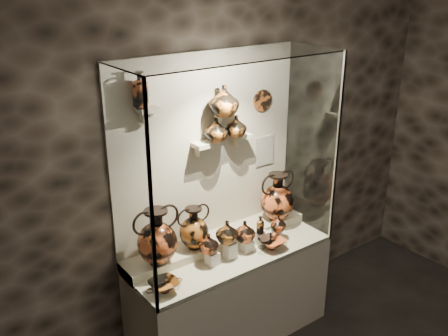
# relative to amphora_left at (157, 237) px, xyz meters

# --- Properties ---
(wall_back) EXTENTS (5.00, 0.02, 3.20)m
(wall_back) POSITION_rel_amphora_left_xyz_m (0.60, 0.21, 0.48)
(wall_back) COLOR black
(wall_back) RESTS_ON ground
(plinth) EXTENTS (1.70, 0.60, 0.80)m
(plinth) POSITION_rel_amphora_left_xyz_m (0.60, -0.11, -0.72)
(plinth) COLOR #BCB297
(plinth) RESTS_ON floor
(front_tier) EXTENTS (1.68, 0.58, 0.03)m
(front_tier) POSITION_rel_amphora_left_xyz_m (0.60, -0.11, -0.31)
(front_tier) COLOR beige
(front_tier) RESTS_ON plinth
(rear_tier) EXTENTS (1.70, 0.25, 0.10)m
(rear_tier) POSITION_rel_amphora_left_xyz_m (0.60, 0.06, -0.27)
(rear_tier) COLOR beige
(rear_tier) RESTS_ON plinth
(back_panel) EXTENTS (1.70, 0.03, 1.60)m
(back_panel) POSITION_rel_amphora_left_xyz_m (0.60, 0.20, 0.48)
(back_panel) COLOR #BCB297
(back_panel) RESTS_ON plinth
(glass_front) EXTENTS (1.70, 0.01, 1.60)m
(glass_front) POSITION_rel_amphora_left_xyz_m (0.60, -0.41, 0.48)
(glass_front) COLOR white
(glass_front) RESTS_ON plinth
(glass_left) EXTENTS (0.01, 0.60, 1.60)m
(glass_left) POSITION_rel_amphora_left_xyz_m (-0.25, -0.11, 0.48)
(glass_left) COLOR white
(glass_left) RESTS_ON plinth
(glass_right) EXTENTS (0.01, 0.60, 1.60)m
(glass_right) POSITION_rel_amphora_left_xyz_m (1.44, -0.11, 0.48)
(glass_right) COLOR white
(glass_right) RESTS_ON plinth
(glass_top) EXTENTS (1.70, 0.60, 0.01)m
(glass_top) POSITION_rel_amphora_left_xyz_m (0.60, -0.11, 1.27)
(glass_top) COLOR white
(glass_top) RESTS_ON back_panel
(frame_post_left) EXTENTS (0.02, 0.02, 1.60)m
(frame_post_left) POSITION_rel_amphora_left_xyz_m (-0.24, -0.40, 0.48)
(frame_post_left) COLOR gray
(frame_post_left) RESTS_ON plinth
(frame_post_right) EXTENTS (0.02, 0.02, 1.60)m
(frame_post_right) POSITION_rel_amphora_left_xyz_m (1.44, -0.40, 0.48)
(frame_post_right) COLOR gray
(frame_post_right) RESTS_ON plinth
(pedestal_a) EXTENTS (0.09, 0.09, 0.10)m
(pedestal_a) POSITION_rel_amphora_left_xyz_m (0.38, -0.16, -0.24)
(pedestal_a) COLOR silver
(pedestal_a) RESTS_ON front_tier
(pedestal_b) EXTENTS (0.09, 0.09, 0.13)m
(pedestal_b) POSITION_rel_amphora_left_xyz_m (0.55, -0.16, -0.23)
(pedestal_b) COLOR silver
(pedestal_b) RESTS_ON front_tier
(pedestal_c) EXTENTS (0.09, 0.09, 0.09)m
(pedestal_c) POSITION_rel_amphora_left_xyz_m (0.72, -0.16, -0.25)
(pedestal_c) COLOR silver
(pedestal_c) RESTS_ON front_tier
(pedestal_d) EXTENTS (0.09, 0.09, 0.12)m
(pedestal_d) POSITION_rel_amphora_left_xyz_m (0.88, -0.16, -0.23)
(pedestal_d) COLOR silver
(pedestal_d) RESTS_ON front_tier
(pedestal_e) EXTENTS (0.09, 0.09, 0.08)m
(pedestal_e) POSITION_rel_amphora_left_xyz_m (1.02, -0.16, -0.25)
(pedestal_e) COLOR silver
(pedestal_e) RESTS_ON front_tier
(bracket_ul) EXTENTS (0.14, 0.12, 0.04)m
(bracket_ul) POSITION_rel_amphora_left_xyz_m (0.05, 0.13, 0.93)
(bracket_ul) COLOR #BCB297
(bracket_ul) RESTS_ON back_panel
(bracket_ca) EXTENTS (0.14, 0.12, 0.04)m
(bracket_ca) POSITION_rel_amphora_left_xyz_m (0.50, 0.13, 0.58)
(bracket_ca) COLOR #BCB297
(bracket_ca) RESTS_ON back_panel
(bracket_cb) EXTENTS (0.10, 0.12, 0.04)m
(bracket_cb) POSITION_rel_amphora_left_xyz_m (0.70, 0.13, 0.78)
(bracket_cb) COLOR #BCB297
(bracket_cb) RESTS_ON back_panel
(bracket_cc) EXTENTS (0.14, 0.12, 0.04)m
(bracket_cc) POSITION_rel_amphora_left_xyz_m (0.88, 0.13, 0.58)
(bracket_cc) COLOR #BCB297
(bracket_cc) RESTS_ON back_panel
(amphora_left) EXTENTS (0.43, 0.43, 0.44)m
(amphora_left) POSITION_rel_amphora_left_xyz_m (0.00, 0.00, 0.00)
(amphora_left) COLOR #CF5727
(amphora_left) RESTS_ON rear_tier
(amphora_mid) EXTENTS (0.37, 0.37, 0.35)m
(amphora_mid) POSITION_rel_amphora_left_xyz_m (0.34, 0.03, -0.05)
(amphora_mid) COLOR #A1551C
(amphora_mid) RESTS_ON rear_tier
(amphora_right) EXTENTS (0.46, 0.46, 0.44)m
(amphora_right) POSITION_rel_amphora_left_xyz_m (1.19, 0.00, -0.00)
(amphora_right) COLOR #CF5727
(amphora_right) RESTS_ON rear_tier
(jug_a) EXTENTS (0.19, 0.19, 0.16)m
(jug_a) POSITION_rel_amphora_left_xyz_m (0.36, -0.15, -0.11)
(jug_a) COLOR #CF5727
(jug_a) RESTS_ON pedestal_a
(jug_b) EXTENTS (0.20, 0.20, 0.19)m
(jug_b) POSITION_rel_amphora_left_xyz_m (0.53, -0.15, -0.07)
(jug_b) COLOR #A1551C
(jug_b) RESTS_ON pedestal_b
(jug_c) EXTENTS (0.22, 0.22, 0.18)m
(jug_c) POSITION_rel_amphora_left_xyz_m (0.70, -0.16, -0.11)
(jug_c) COLOR #CF5727
(jug_c) RESTS_ON pedestal_c
(jug_e) EXTENTS (0.15, 0.15, 0.14)m
(jug_e) POSITION_rel_amphora_left_xyz_m (1.04, -0.18, -0.14)
(jug_e) COLOR #CF5727
(jug_e) RESTS_ON pedestal_e
(lekythos_small) EXTENTS (0.10, 0.10, 0.17)m
(lekythos_small) POSITION_rel_amphora_left_xyz_m (0.85, -0.18, -0.09)
(lekythos_small) COLOR #A1551C
(lekythos_small) RESTS_ON pedestal_d
(kylix_left) EXTENTS (0.27, 0.24, 0.10)m
(kylix_left) POSITION_rel_amphora_left_xyz_m (-0.10, -0.26, -0.24)
(kylix_left) COLOR #A1551C
(kylix_left) RESTS_ON front_tier
(kylix_right) EXTENTS (0.34, 0.31, 0.11)m
(kylix_right) POSITION_rel_amphora_left_xyz_m (0.90, -0.27, -0.24)
(kylix_right) COLOR #CF5727
(kylix_right) RESTS_ON front_tier
(lekythos_tall) EXTENTS (0.14, 0.14, 0.28)m
(lekythos_tall) POSITION_rel_amphora_left_xyz_m (-0.00, 0.12, 1.09)
(lekythos_tall) COLOR #CF5727
(lekythos_tall) RESTS_ON bracket_ul
(ovoid_vase_a) EXTENTS (0.22, 0.22, 0.19)m
(ovoid_vase_a) POSITION_rel_amphora_left_xyz_m (0.60, 0.09, 0.69)
(ovoid_vase_a) COLOR #A1551C
(ovoid_vase_a) RESTS_ON bracket_ca
(ovoid_vase_b) EXTENTS (0.26, 0.26, 0.24)m
(ovoid_vase_b) POSITION_rel_amphora_left_xyz_m (0.66, 0.06, 0.91)
(ovoid_vase_b) COLOR #A1551C
(ovoid_vase_b) RESTS_ON bracket_cb
(ovoid_vase_c) EXTENTS (0.19, 0.19, 0.18)m
(ovoid_vase_c) POSITION_rel_amphora_left_xyz_m (0.80, 0.09, 0.68)
(ovoid_vase_c) COLOR #A1551C
(ovoid_vase_c) RESTS_ON bracket_cc
(wall_plate) EXTENTS (0.18, 0.02, 0.18)m
(wall_plate) POSITION_rel_amphora_left_xyz_m (1.14, 0.18, 0.83)
(wall_plate) COLOR brown
(wall_plate) RESTS_ON back_panel
(info_placard) EXTENTS (0.20, 0.01, 0.26)m
(info_placard) POSITION_rel_amphora_left_xyz_m (1.18, 0.18, 0.37)
(info_placard) COLOR beige
(info_placard) RESTS_ON back_panel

